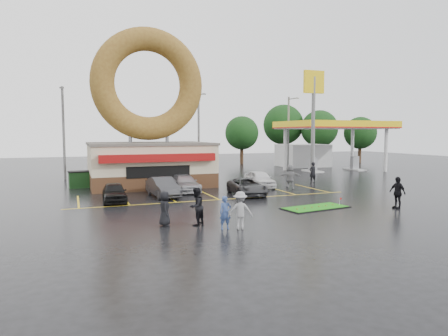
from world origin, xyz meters
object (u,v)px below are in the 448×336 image
object	(u,v)px
car_dgrey	(163,187)
person_cameraman	(397,193)
donut_shop	(149,134)
shell_sign	(313,104)
streetlight_mid	(199,131)
car_silver	(184,183)
car_black	(114,192)
streetlight_left	(64,130)
streetlight_right	(289,131)
car_white	(260,179)
putting_green	(315,208)
car_grey	(247,187)
dumpster	(80,180)
gas_station	(320,140)
person_blue	(225,213)

from	to	relation	value
car_dgrey	person_cameraman	bearing A→B (deg)	-42.57
donut_shop	person_cameraman	world-z (taller)	donut_shop
shell_sign	car_dgrey	distance (m)	18.62
streetlight_mid	car_silver	world-z (taller)	streetlight_mid
shell_sign	car_black	distance (m)	22.01
person_cameraman	streetlight_left	bearing A→B (deg)	-144.93
streetlight_right	streetlight_left	bearing A→B (deg)	-175.60
streetlight_right	car_black	size ratio (longest dim) A/B	2.43
car_white	putting_green	world-z (taller)	car_white
streetlight_left	putting_green	size ratio (longest dim) A/B	2.05
car_grey	putting_green	world-z (taller)	car_grey
car_dgrey	dumpster	bearing A→B (deg)	122.10
car_black	car_white	size ratio (longest dim) A/B	0.90
gas_station	car_silver	size ratio (longest dim) A/B	3.10
streetlight_mid	car_black	bearing A→B (deg)	-124.15
car_black	person_blue	bearing A→B (deg)	-64.27
car_white	person_blue	size ratio (longest dim) A/B	2.63
streetlight_left	person_cameraman	distance (m)	30.23
car_silver	dumpster	size ratio (longest dim) A/B	2.45
car_white	person_cameraman	world-z (taller)	person_cameraman
streetlight_right	dumpster	size ratio (longest dim) A/B	5.00
streetlight_left	person_cameraman	xyz separation A→B (m)	(18.86, -23.31, -3.82)
putting_green	person_blue	bearing A→B (deg)	-156.81
car_silver	car_black	bearing A→B (deg)	-153.07
streetlight_mid	car_white	xyz separation A→B (m)	(1.25, -12.92, -4.08)
donut_shop	streetlight_mid	distance (m)	10.59
car_black	person_cameraman	world-z (taller)	person_cameraman
streetlight_left	car_black	xyz separation A→B (m)	(3.24, -14.87, -4.15)
dumpster	streetlight_mid	bearing A→B (deg)	27.03
shell_sign	streetlight_left	distance (m)	24.46
person_blue	putting_green	world-z (taller)	person_blue
car_black	dumpster	world-z (taller)	dumpster
gas_station	shell_sign	distance (m)	11.93
car_silver	gas_station	bearing A→B (deg)	30.22
gas_station	person_cameraman	xyz separation A→B (m)	(-11.14, -24.33, -2.74)
streetlight_left	car_white	xyz separation A→B (m)	(15.25, -11.92, -4.08)
shell_sign	car_dgrey	bearing A→B (deg)	-159.91
gas_station	shell_sign	size ratio (longest dim) A/B	1.29
person_blue	person_cameraman	distance (m)	11.54
person_cameraman	dumpster	bearing A→B (deg)	-137.26
person_cameraman	putting_green	distance (m)	4.95
streetlight_mid	car_white	world-z (taller)	streetlight_mid
car_grey	person_cameraman	xyz separation A→B (m)	(6.26, -8.05, 0.34)
dumpster	putting_green	bearing A→B (deg)	-52.71
shell_sign	person_blue	xyz separation A→B (m)	(-15.62, -16.55, -6.59)
car_silver	person_blue	bearing A→B (deg)	-97.46
streetlight_right	car_grey	distance (m)	22.24
gas_station	streetlight_mid	bearing A→B (deg)	-179.92
shell_sign	streetlight_left	xyz separation A→B (m)	(-23.00, 7.92, -2.60)
gas_station	streetlight_right	bearing A→B (deg)	166.25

